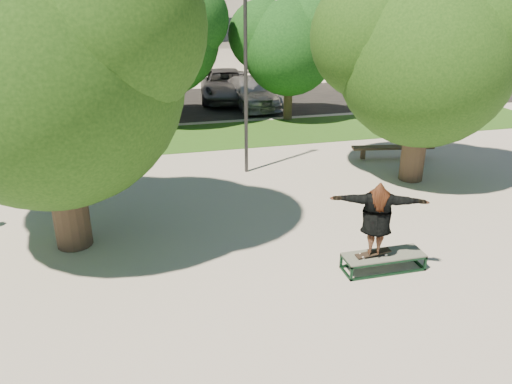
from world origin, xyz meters
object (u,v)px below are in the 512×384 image
object	(u,v)px
tree_left	(42,57)
grind_box	(383,262)
tree_right	(422,49)
car_grey	(225,85)
car_silver_b	(250,92)
car_dark	(143,89)
car_silver_a	(111,101)
bench	(393,148)
lamppost	(246,77)

from	to	relation	value
tree_left	grind_box	size ratio (longest dim) A/B	3.95
tree_left	tree_right	world-z (taller)	tree_left
car_grey	car_silver_b	distance (m)	2.14
car_dark	car_grey	xyz separation A→B (m)	(4.44, 0.00, 0.03)
car_silver_a	car_dark	distance (m)	2.94
tree_right	car_silver_a	world-z (taller)	tree_right
grind_box	car_silver_a	xyz separation A→B (m)	(-6.00, 15.88, 0.55)
tree_left	car_silver_b	xyz separation A→B (m)	(7.73, 13.48, -3.70)
tree_left	grind_box	world-z (taller)	tree_left
tree_left	grind_box	bearing A→B (deg)	-23.54
car_dark	grind_box	bearing A→B (deg)	-81.69
bench	car_silver_b	size ratio (longest dim) A/B	0.60
tree_left	car_grey	size ratio (longest dim) A/B	1.24
bench	car_silver_b	bearing A→B (deg)	117.85
grind_box	car_silver_a	distance (m)	16.98
tree_left	car_silver_b	distance (m)	15.97
tree_right	bench	distance (m)	4.25
lamppost	bench	xyz separation A→B (m)	(5.46, 0.08, -2.77)
lamppost	car_grey	bearing A→B (deg)	82.57
car_silver_a	bench	bearing A→B (deg)	-46.97
car_dark	car_silver_b	bearing A→B (deg)	-24.98
grind_box	car_silver_b	bearing A→B (deg)	86.74
lamppost	car_grey	world-z (taller)	lamppost
lamppost	car_silver_b	xyz separation A→B (m)	(2.44, 9.58, -2.43)
bench	car_dark	xyz separation A→B (m)	(-8.40, 11.42, 0.39)
tree_right	car_silver_a	bearing A→B (deg)	130.75
car_dark	car_grey	size ratio (longest dim) A/B	0.81
tree_left	lamppost	xyz separation A→B (m)	(5.29, 3.91, -1.27)
car_silver_a	car_silver_b	bearing A→B (deg)	-0.42
bench	car_grey	size ratio (longest dim) A/B	0.52
bench	car_silver_b	xyz separation A→B (m)	(-3.02, 9.50, 0.35)
tree_left	bench	world-z (taller)	tree_left
lamppost	grind_box	world-z (taller)	lamppost
grind_box	lamppost	bearing A→B (deg)	102.33
tree_right	grind_box	world-z (taller)	tree_right
car_dark	car_grey	world-z (taller)	car_grey
tree_right	car_silver_a	xyz separation A→B (m)	(-9.42, 10.93, -3.36)
car_silver_a	grind_box	bearing A→B (deg)	-74.36
lamppost	car_dark	xyz separation A→B (m)	(-2.94, 11.50, -2.38)
grind_box	car_silver_b	world-z (taller)	car_silver_b
car_grey	car_silver_a	bearing A→B (deg)	-150.00
tree_right	tree_left	bearing A→B (deg)	-168.97
tree_left	lamppost	bearing A→B (deg)	36.42
car_grey	car_silver_b	xyz separation A→B (m)	(0.94, -1.92, -0.07)
tree_left	tree_right	bearing A→B (deg)	11.03
tree_left	grind_box	distance (m)	8.53
car_dark	tree_left	bearing A→B (deg)	-103.97
lamppost	bench	distance (m)	6.12
car_dark	car_grey	distance (m)	4.44
car_silver_a	car_dark	xyz separation A→B (m)	(1.56, 2.49, 0.03)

